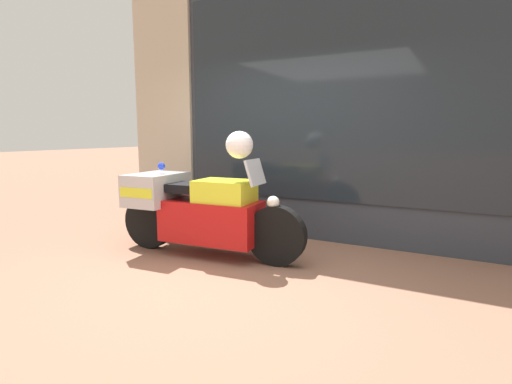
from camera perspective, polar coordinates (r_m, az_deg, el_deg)
ground_plane at (r=4.05m, az=-4.01°, el=-12.28°), size 60.00×60.00×0.00m
shop_building at (r=5.78m, az=2.78°, el=12.99°), size 5.72×0.55×3.77m
window_display at (r=5.54m, az=11.45°, el=-1.85°), size 4.17×0.30×1.92m
paramedic_motorcycle at (r=4.75m, az=-8.43°, el=-2.37°), size 2.37×0.80×1.15m
white_helmet at (r=4.39m, az=-2.38°, el=6.74°), size 0.30×0.30×0.30m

